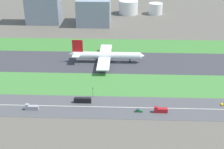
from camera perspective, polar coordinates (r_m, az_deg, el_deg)
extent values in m
plane|color=#5B564C|center=(272.64, 1.09, 2.21)|extent=(800.00, 800.00, 0.00)
cube|color=#38383D|center=(272.62, 1.09, 2.22)|extent=(280.00, 46.00, 0.10)
cube|color=#3D7A33|center=(310.59, 1.25, 5.26)|extent=(280.00, 36.00, 0.10)
cube|color=#427F38|center=(235.67, 0.87, -1.79)|extent=(280.00, 36.00, 0.10)
cube|color=#4C4C4F|center=(207.88, 0.65, -5.90)|extent=(280.00, 28.00, 0.10)
cube|color=silver|center=(207.86, 0.65, -5.89)|extent=(266.00, 0.50, 0.01)
cylinder|color=white|center=(270.49, -0.90, 3.46)|extent=(56.00, 6.00, 6.00)
cone|color=white|center=(270.61, 5.47, 3.35)|extent=(4.00, 5.70, 5.70)
cone|color=white|center=(273.46, -7.30, 3.68)|extent=(5.00, 5.40, 5.40)
cube|color=red|center=(269.99, -6.23, 5.09)|extent=(9.00, 0.80, 11.00)
cube|color=white|center=(272.69, -6.37, 3.71)|extent=(6.00, 16.00, 0.60)
cube|color=white|center=(284.93, -1.14, 4.39)|extent=(10.00, 26.00, 1.00)
cylinder|color=gray|center=(280.14, -1.00, 3.52)|extent=(5.00, 3.20, 3.20)
cube|color=white|center=(257.32, -1.52, 1.94)|extent=(10.00, 26.00, 1.00)
cylinder|color=gray|center=(263.62, -1.21, 2.03)|extent=(5.00, 3.20, 3.20)
cylinder|color=black|center=(271.98, 3.24, 2.50)|extent=(1.00, 1.00, 3.20)
cylinder|color=black|center=(275.72, -1.68, 2.86)|extent=(1.00, 1.00, 3.20)
cylinder|color=black|center=(269.31, -1.78, 2.28)|extent=(1.00, 1.00, 3.20)
cube|color=black|center=(212.99, -5.32, -4.69)|extent=(11.60, 2.50, 3.00)
cube|color=black|center=(212.09, -5.31, -4.28)|extent=(10.80, 2.30, 0.50)
cube|color=#B2191E|center=(204.28, 8.77, -6.39)|extent=(8.40, 2.50, 2.80)
cube|color=#B2191E|center=(202.87, 7.91, -5.91)|extent=(2.00, 2.30, 1.20)
cube|color=#99999E|center=(210.97, -14.16, -5.81)|extent=(8.40, 2.50, 2.80)
cube|color=#99999E|center=(210.86, -15.05, -5.30)|extent=(2.00, 2.30, 1.20)
cube|color=yellow|center=(222.18, 19.58, -5.13)|extent=(4.40, 1.80, 1.10)
cube|color=#19662D|center=(203.56, 4.88, -6.56)|extent=(4.40, 1.80, 1.10)
cube|color=#333D4C|center=(202.98, 4.66, -6.32)|extent=(2.20, 1.66, 0.90)
cylinder|color=#4C4C51|center=(218.44, -3.46, -3.33)|extent=(0.24, 0.24, 6.00)
cube|color=black|center=(216.71, -3.48, -2.49)|extent=(0.36, 0.36, 1.20)
sphere|color=#19D826|center=(216.39, -3.49, -2.45)|extent=(0.24, 0.24, 0.24)
cube|color=gray|center=(377.30, -3.24, 11.37)|extent=(37.92, 39.87, 30.15)
cylinder|color=silver|center=(420.92, 2.96, 12.00)|extent=(24.67, 24.67, 17.15)
cylinder|color=silver|center=(423.22, 7.85, 11.66)|extent=(17.74, 17.74, 14.11)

